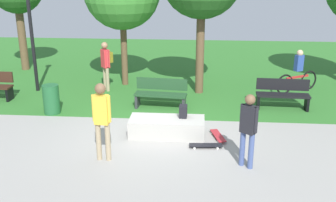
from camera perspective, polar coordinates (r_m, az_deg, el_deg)
The scene contains 14 objects.
ground_plane at distance 10.57m, azimuth -2.17°, elevation -4.65°, with size 28.00×28.00×0.00m, color gray.
grass_lawn at distance 17.67m, azimuth 0.62°, elevation 5.11°, with size 26.60×12.99×0.01m, color #2D6B28.
concrete_ledge at distance 10.35m, azimuth -0.16°, elevation -3.76°, with size 1.94×0.81×0.46m, color #A8A59E.
backpack_on_ledge at distance 10.33m, azimuth 2.20°, elevation -1.48°, with size 0.28×0.20×0.32m, color black.
skater_performing_trick at distance 8.66m, azimuth 11.48°, elevation -3.48°, with size 0.38×0.35×1.68m.
skater_watching at distance 8.88m, azimuth -9.51°, elevation -2.08°, with size 0.43×0.24×1.82m.
skateboard_by_ledge at distance 9.77m, azimuth 5.45°, elevation -6.35°, with size 0.81×0.26×0.08m.
skateboard_spare at distance 10.33m, azimuth 7.19°, elevation -4.97°, with size 0.40×0.82×0.08m.
park_bench_center_lawn at distance 12.71m, azimuth 16.16°, elevation 1.04°, with size 1.62×0.54×0.91m.
park_bench_near_path at distance 12.26m, azimuth -1.02°, elevation 1.15°, with size 1.64×0.62×0.91m.
lamp_post at distance 14.36m, azimuth -19.16°, elevation 10.34°, with size 0.28×0.28×3.79m.
trash_bin at distance 12.32m, azimuth -16.43°, elevation 0.24°, with size 0.48×0.48×0.88m, color #1E592D.
pedestrian_with_backpack at distance 14.05m, azimuth -8.91°, elevation 5.62°, with size 0.45×0.44×1.73m.
cyclist_on_bicycle at distance 14.56m, azimuth 18.15°, elevation 3.70°, with size 1.60×0.97×1.52m.
Camera 1 is at (1.16, -9.62, 4.22)m, focal length 42.39 mm.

